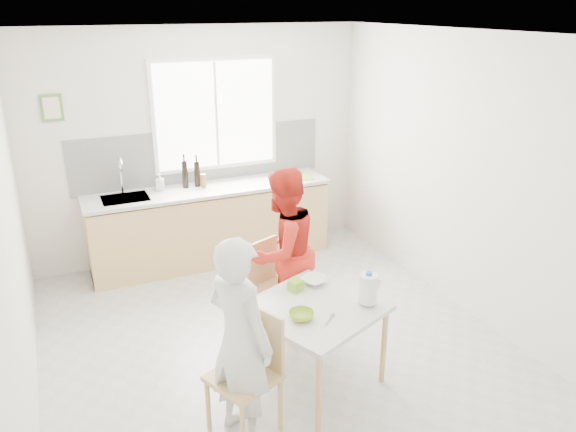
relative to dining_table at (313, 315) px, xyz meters
name	(u,v)px	position (x,y,z in m)	size (l,w,h in m)	color
ground	(275,342)	(-0.06, 0.66, -0.63)	(4.50, 4.50, 0.00)	#B7B7B2
room_shell	(273,170)	(-0.06, 0.66, 1.01)	(4.50, 4.50, 4.50)	silver
window	(216,115)	(0.14, 2.89, 1.07)	(1.50, 0.06, 1.30)	white
backsplash	(201,156)	(-0.06, 2.90, 0.59)	(3.00, 0.02, 0.65)	white
picture_frame	(52,108)	(-1.61, 2.89, 1.27)	(0.22, 0.03, 0.28)	#54803A
kitchen_counter	(211,227)	(-0.07, 2.61, -0.22)	(2.84, 0.64, 1.37)	tan
dining_table	(313,315)	(0.00, 0.00, 0.00)	(1.21, 1.21, 0.71)	silver
chair_left	(250,367)	(-0.63, -0.27, -0.13)	(0.56, 0.56, 0.92)	tan
chair_far	(271,283)	(0.00, 0.89, -0.15)	(0.53, 0.53, 0.88)	tan
person_white	(240,341)	(-0.71, -0.30, 0.13)	(0.56, 0.37, 1.53)	silver
person_red	(282,252)	(0.11, 0.87, 0.16)	(0.77, 0.60, 1.58)	red
bowl_green	(301,315)	(-0.16, -0.12, 0.10)	(0.19, 0.19, 0.06)	#8CB429
bowl_white	(314,280)	(0.18, 0.35, 0.10)	(0.21, 0.21, 0.05)	white
milk_jug	(369,288)	(0.41, -0.13, 0.21)	(0.20, 0.15, 0.26)	white
green_box	(296,285)	(-0.02, 0.30, 0.12)	(0.10, 0.10, 0.09)	#76B429
spoon	(329,320)	(0.01, -0.23, 0.08)	(0.01, 0.01, 0.16)	#A5A5AA
cutting_board	(299,177)	(1.04, 2.53, 0.29)	(0.35, 0.25, 0.01)	#8DCA2E
wine_bottle_a	(185,174)	(-0.31, 2.71, 0.45)	(0.07, 0.07, 0.32)	black
wine_bottle_b	(197,174)	(-0.17, 2.70, 0.44)	(0.07, 0.07, 0.30)	black
jar_amber	(203,181)	(-0.12, 2.63, 0.37)	(0.06, 0.06, 0.16)	brown
soap_bottle	(160,182)	(-0.60, 2.74, 0.38)	(0.09, 0.09, 0.19)	#999999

